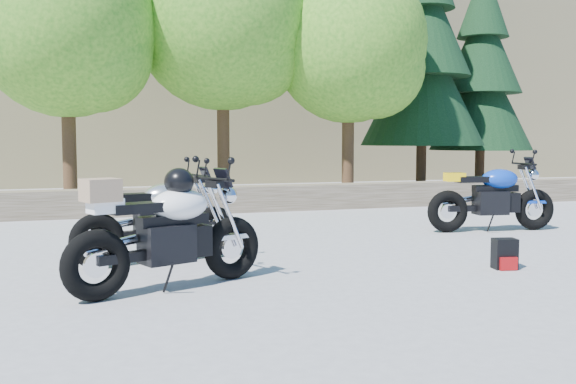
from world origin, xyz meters
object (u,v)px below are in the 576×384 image
object	(u,v)px
white_bike	(168,230)
blue_bike	(493,198)
backpack	(505,254)
silver_bike	(159,220)

from	to	relation	value
white_bike	blue_bike	world-z (taller)	white_bike
backpack	blue_bike	bearing A→B (deg)	68.26
silver_bike	blue_bike	size ratio (longest dim) A/B	0.95
white_bike	blue_bike	bearing A→B (deg)	2.70
silver_bike	white_bike	distance (m)	1.38
white_bike	silver_bike	bearing A→B (deg)	65.31
silver_bike	white_bike	size ratio (longest dim) A/B	1.00
white_bike	backpack	size ratio (longest dim) A/B	5.94
blue_bike	backpack	distance (m)	3.03
silver_bike	white_bike	xyz separation A→B (m)	(-0.08, -1.37, 0.07)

